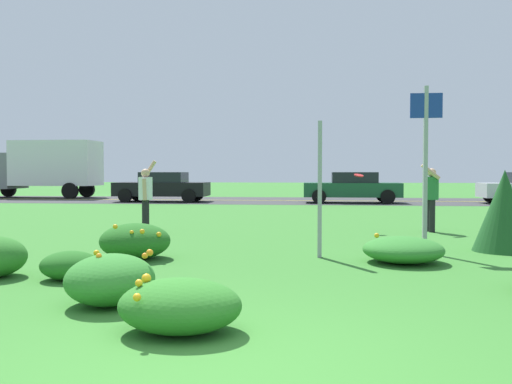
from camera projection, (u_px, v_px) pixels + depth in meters
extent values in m
plane|color=#387A2D|center=(291.00, 222.00, 15.86)|extent=(120.00, 120.00, 0.00)
cube|color=#38383A|center=(302.00, 201.00, 27.80)|extent=(120.00, 7.31, 0.01)
cube|color=yellow|center=(302.00, 201.00, 27.80)|extent=(120.00, 0.16, 0.00)
ellipsoid|color=#23661E|center=(70.00, 265.00, 7.40)|extent=(0.81, 0.71, 0.39)
sphere|color=yellow|center=(65.00, 262.00, 7.29)|extent=(0.06, 0.06, 0.06)
sphere|color=yellow|center=(86.00, 259.00, 7.32)|extent=(0.08, 0.08, 0.08)
sphere|color=yellow|center=(87.00, 260.00, 7.72)|extent=(0.08, 0.08, 0.08)
sphere|color=yellow|center=(96.00, 253.00, 7.47)|extent=(0.08, 0.08, 0.08)
sphere|color=yellow|center=(72.00, 259.00, 7.30)|extent=(0.08, 0.08, 0.08)
sphere|color=orange|center=(10.00, 242.00, 7.69)|extent=(0.08, 0.08, 0.08)
ellipsoid|color=#337F2D|center=(110.00, 279.00, 6.00)|extent=(0.97, 1.05, 0.56)
sphere|color=orange|center=(108.00, 276.00, 5.76)|extent=(0.07, 0.07, 0.07)
sphere|color=orange|center=(150.00, 253.00, 6.09)|extent=(0.08, 0.08, 0.08)
sphere|color=orange|center=(145.00, 256.00, 6.22)|extent=(0.07, 0.07, 0.07)
sphere|color=orange|center=(99.00, 256.00, 5.87)|extent=(0.06, 0.06, 0.06)
sphere|color=orange|center=(101.00, 261.00, 6.13)|extent=(0.07, 0.07, 0.07)
sphere|color=orange|center=(105.00, 270.00, 6.34)|extent=(0.05, 0.05, 0.05)
ellipsoid|color=#337F2D|center=(403.00, 250.00, 8.80)|extent=(1.29, 1.30, 0.42)
sphere|color=gold|center=(377.00, 235.00, 9.22)|extent=(0.08, 0.08, 0.08)
sphere|color=gold|center=(411.00, 245.00, 8.63)|extent=(0.05, 0.05, 0.05)
sphere|color=gold|center=(419.00, 248.00, 8.56)|extent=(0.09, 0.09, 0.09)
ellipsoid|color=#2D7526|center=(180.00, 306.00, 4.96)|extent=(1.13, 0.92, 0.49)
sphere|color=gold|center=(199.00, 308.00, 4.71)|extent=(0.09, 0.09, 0.09)
sphere|color=gold|center=(146.00, 278.00, 5.02)|extent=(0.09, 0.09, 0.09)
sphere|color=gold|center=(183.00, 290.00, 5.34)|extent=(0.07, 0.07, 0.07)
sphere|color=gold|center=(175.00, 293.00, 4.74)|extent=(0.07, 0.07, 0.07)
sphere|color=gold|center=(139.00, 296.00, 4.87)|extent=(0.08, 0.08, 0.08)
sphere|color=gold|center=(139.00, 283.00, 4.89)|extent=(0.07, 0.07, 0.07)
sphere|color=gold|center=(137.00, 297.00, 4.61)|extent=(0.07, 0.07, 0.07)
ellipsoid|color=#23661E|center=(135.00, 241.00, 9.17)|extent=(1.18, 1.14, 0.60)
sphere|color=gold|center=(115.00, 227.00, 8.67)|extent=(0.08, 0.08, 0.08)
sphere|color=gold|center=(142.00, 232.00, 8.68)|extent=(0.08, 0.08, 0.08)
sphere|color=gold|center=(132.00, 232.00, 8.73)|extent=(0.07, 0.07, 0.07)
sphere|color=gold|center=(157.00, 236.00, 9.07)|extent=(0.09, 0.09, 0.09)
sphere|color=gold|center=(159.00, 234.00, 8.88)|extent=(0.08, 0.08, 0.08)
cube|color=#93969B|center=(320.00, 189.00, 9.31)|extent=(0.07, 0.10, 2.32)
cube|color=#93969B|center=(425.00, 170.00, 9.81)|extent=(0.07, 0.10, 2.99)
cube|color=navy|center=(426.00, 106.00, 9.74)|extent=(0.56, 0.03, 0.44)
cone|color=#1E5123|center=(504.00, 211.00, 10.01)|extent=(1.10, 1.10, 1.50)
cylinder|color=silver|center=(145.00, 188.00, 13.38)|extent=(0.34, 0.34, 0.55)
sphere|color=tan|center=(145.00, 173.00, 13.37)|extent=(0.21, 0.21, 0.21)
cylinder|color=black|center=(146.00, 215.00, 13.49)|extent=(0.14, 0.14, 0.78)
cylinder|color=black|center=(145.00, 216.00, 13.32)|extent=(0.14, 0.14, 0.78)
cylinder|color=tan|center=(149.00, 170.00, 13.56)|extent=(0.37, 0.12, 0.48)
cylinder|color=tan|center=(145.00, 189.00, 13.19)|extent=(0.12, 0.10, 0.52)
cylinder|color=#287038|center=(431.00, 188.00, 13.29)|extent=(0.34, 0.34, 0.56)
sphere|color=tan|center=(432.00, 173.00, 13.27)|extent=(0.21, 0.21, 0.21)
cylinder|color=black|center=(432.00, 216.00, 13.23)|extent=(0.14, 0.14, 0.79)
cylinder|color=black|center=(430.00, 215.00, 13.40)|extent=(0.14, 0.14, 0.79)
cylinder|color=tan|center=(431.00, 172.00, 13.08)|extent=(0.47, 0.13, 0.39)
cylinder|color=tan|center=(428.00, 189.00, 13.48)|extent=(0.12, 0.10, 0.53)
cylinder|color=red|center=(359.00, 175.00, 13.37)|extent=(0.24, 0.23, 0.10)
torus|color=red|center=(359.00, 176.00, 13.37)|extent=(0.24, 0.23, 0.10)
cylinder|color=black|center=(503.00, 197.00, 24.30)|extent=(0.66, 0.22, 0.66)
cylinder|color=black|center=(490.00, 196.00, 26.07)|extent=(0.66, 0.22, 0.66)
cube|color=#194C2D|center=(352.00, 190.00, 25.89)|extent=(4.50, 1.82, 0.66)
cube|color=black|center=(354.00, 178.00, 25.85)|extent=(2.10, 1.64, 0.52)
cylinder|color=black|center=(319.00, 197.00, 25.18)|extent=(0.66, 0.22, 0.66)
cylinder|color=black|center=(319.00, 195.00, 26.95)|extent=(0.66, 0.22, 0.66)
cylinder|color=black|center=(388.00, 197.00, 24.84)|extent=(0.66, 0.22, 0.66)
cylinder|color=black|center=(383.00, 195.00, 26.61)|extent=(0.66, 0.22, 0.66)
cube|color=black|center=(162.00, 189.00, 26.88)|extent=(4.50, 1.82, 0.66)
cube|color=black|center=(164.00, 177.00, 26.85)|extent=(2.10, 1.64, 0.52)
cylinder|color=black|center=(125.00, 196.00, 26.18)|extent=(0.66, 0.22, 0.66)
cylinder|color=black|center=(137.00, 194.00, 27.95)|extent=(0.66, 0.22, 0.66)
cylinder|color=black|center=(189.00, 196.00, 25.84)|extent=(0.66, 0.22, 0.66)
cylinder|color=black|center=(197.00, 194.00, 27.61)|extent=(0.66, 0.22, 0.66)
cube|color=slate|center=(1.00, 171.00, 31.24)|extent=(2.10, 2.30, 2.00)
cube|color=silver|center=(57.00, 163.00, 30.87)|extent=(4.60, 2.30, 2.50)
cylinder|color=black|center=(8.00, 189.00, 32.40)|extent=(0.88, 0.26, 0.88)
cylinder|color=black|center=(70.00, 191.00, 29.69)|extent=(0.88, 0.26, 0.88)
cylinder|color=black|center=(87.00, 190.00, 31.87)|extent=(0.88, 0.26, 0.88)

